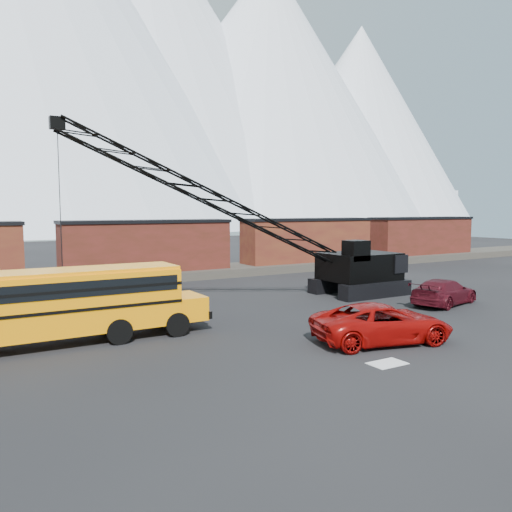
{
  "coord_description": "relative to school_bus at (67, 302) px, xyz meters",
  "views": [
    {
      "loc": [
        -12.87,
        -17.07,
        5.7
      ],
      "look_at": [
        1.84,
        7.87,
        3.0
      ],
      "focal_mm": 35.0,
      "sensor_mm": 36.0,
      "label": 1
    }
  ],
  "objects": [
    {
      "name": "snow_patch",
      "position": [
        9.69,
        -8.89,
        -1.78
      ],
      "size": [
        1.4,
        0.9,
        0.02
      ],
      "primitive_type": "cube",
      "color": "silver",
      "rests_on": "ground"
    },
    {
      "name": "red_pickup",
      "position": [
        11.68,
        -6.59,
        -0.95
      ],
      "size": [
        6.57,
        4.18,
        1.69
      ],
      "primitive_type": "imported",
      "rotation": [
        0.0,
        0.0,
        1.33
      ],
      "color": "#8E0806",
      "rests_on": "ground"
    },
    {
      "name": "crawler_crane",
      "position": [
        10.67,
        3.78,
        3.65
      ],
      "size": [
        22.03,
        4.2,
        10.39
      ],
      "color": "black",
      "rests_on": "ground"
    },
    {
      "name": "boxcar_mid",
      "position": [
        9.19,
        17.11,
        0.97
      ],
      "size": [
        13.7,
        3.1,
        4.17
      ],
      "color": "#581D18",
      "rests_on": "gravel_berm"
    },
    {
      "name": "maroon_suv",
      "position": [
        21.06,
        -2.22,
        -1.02
      ],
      "size": [
        5.71,
        3.39,
        1.55
      ],
      "primitive_type": "imported",
      "rotation": [
        0.0,
        0.0,
        1.81
      ],
      "color": "#400B14",
      "rests_on": "ground"
    },
    {
      "name": "boxcar_east_far",
      "position": [
        41.19,
        17.11,
        0.97
      ],
      "size": [
        13.7,
        3.1,
        4.17
      ],
      "color": "#581D18",
      "rests_on": "gravel_berm"
    },
    {
      "name": "school_bus",
      "position": [
        0.0,
        0.0,
        0.0
      ],
      "size": [
        11.65,
        2.65,
        3.19
      ],
      "color": "orange",
      "rests_on": "ground"
    },
    {
      "name": "ground",
      "position": [
        9.19,
        -4.89,
        -1.79
      ],
      "size": [
        160.0,
        160.0,
        0.0
      ],
      "primitive_type": "plane",
      "color": "black",
      "rests_on": "ground"
    },
    {
      "name": "gravel_berm",
      "position": [
        9.19,
        17.11,
        -1.44
      ],
      "size": [
        120.0,
        5.0,
        0.7
      ],
      "primitive_type": "cube",
      "color": "#453F38",
      "rests_on": "ground"
    },
    {
      "name": "boxcar_east_near",
      "position": [
        25.19,
        17.11,
        0.97
      ],
      "size": [
        13.7,
        3.1,
        4.17
      ],
      "color": "#481614",
      "rests_on": "gravel_berm"
    }
  ]
}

